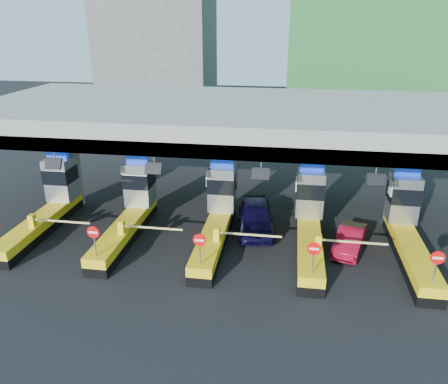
# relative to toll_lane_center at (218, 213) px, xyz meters

# --- Properties ---
(ground) EXTENTS (120.00, 120.00, 0.00)m
(ground) POSITION_rel_toll_lane_center_xyz_m (-0.00, -0.28, -1.40)
(ground) COLOR black
(ground) RESTS_ON ground
(toll_canopy) EXTENTS (28.00, 12.09, 7.00)m
(toll_canopy) POSITION_rel_toll_lane_center_xyz_m (-0.00, 2.59, 4.74)
(toll_canopy) COLOR slate
(toll_canopy) RESTS_ON ground
(toll_lane_far_left) EXTENTS (4.43, 8.00, 4.16)m
(toll_lane_far_left) POSITION_rel_toll_lane_center_xyz_m (-10.00, 0.00, 0.00)
(toll_lane_far_left) COLOR black
(toll_lane_far_left) RESTS_ON ground
(toll_lane_left) EXTENTS (4.43, 8.00, 4.16)m
(toll_lane_left) POSITION_rel_toll_lane_center_xyz_m (-5.00, 0.00, 0.00)
(toll_lane_left) COLOR black
(toll_lane_left) RESTS_ON ground
(toll_lane_center) EXTENTS (4.43, 8.00, 4.16)m
(toll_lane_center) POSITION_rel_toll_lane_center_xyz_m (0.00, 0.00, 0.00)
(toll_lane_center) COLOR black
(toll_lane_center) RESTS_ON ground
(toll_lane_right) EXTENTS (4.43, 8.00, 4.16)m
(toll_lane_right) POSITION_rel_toll_lane_center_xyz_m (5.00, 0.00, 0.00)
(toll_lane_right) COLOR black
(toll_lane_right) RESTS_ON ground
(toll_lane_far_right) EXTENTS (4.43, 8.00, 4.16)m
(toll_lane_far_right) POSITION_rel_toll_lane_center_xyz_m (10.00, 0.00, 0.00)
(toll_lane_far_right) COLOR black
(toll_lane_far_right) RESTS_ON ground
(bg_building_concrete) EXTENTS (14.00, 10.00, 18.00)m
(bg_building_concrete) POSITION_rel_toll_lane_center_xyz_m (-14.00, 35.72, 7.60)
(bg_building_concrete) COLOR #4C4C49
(bg_building_concrete) RESTS_ON ground
(van) EXTENTS (2.55, 5.11, 1.67)m
(van) POSITION_rel_toll_lane_center_xyz_m (2.02, 1.02, -0.56)
(van) COLOR black
(van) RESTS_ON ground
(red_car) EXTENTS (2.22, 3.88, 1.21)m
(red_car) POSITION_rel_toll_lane_center_xyz_m (7.11, -0.61, -0.79)
(red_car) COLOR maroon
(red_car) RESTS_ON ground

